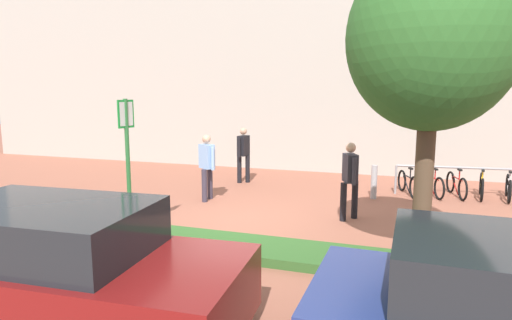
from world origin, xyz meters
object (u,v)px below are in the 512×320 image
(bike_at_sign, at_px, (134,220))
(bike_rack_cluster, at_px, (457,184))
(bollard_steel, at_px, (374,182))
(person_shirt_blue, at_px, (207,163))
(parking_sign_post, at_px, (127,149))
(car_maroon_wagon, at_px, (58,271))
(person_suited_navy, at_px, (243,151))
(person_suited_dark, at_px, (350,176))
(tree_sidewalk, at_px, (432,39))

(bike_at_sign, xyz_separation_m, bike_rack_cluster, (6.30, 5.64, -0.00))
(bollard_steel, height_order, person_shirt_blue, person_shirt_blue)
(bollard_steel, bearing_deg, parking_sign_post, -131.59)
(parking_sign_post, distance_m, bollard_steel, 6.51)
(bike_at_sign, xyz_separation_m, bollard_steel, (4.20, 4.70, 0.10))
(car_maroon_wagon, bearing_deg, person_suited_navy, 96.01)
(bike_rack_cluster, xyz_separation_m, car_maroon_wagon, (-5.17, -8.82, 0.41))
(parking_sign_post, bearing_deg, bollard_steel, 48.41)
(bike_rack_cluster, relative_size, person_suited_dark, 1.86)
(bollard_steel, bearing_deg, person_shirt_blue, -159.34)
(tree_sidewalk, xyz_separation_m, person_suited_navy, (-4.98, 5.54, -2.58))
(person_suited_navy, xyz_separation_m, person_suited_dark, (3.59, -3.02, 0.00))
(bike_rack_cluster, xyz_separation_m, person_suited_navy, (-6.09, -0.06, 0.64))
(bike_at_sign, distance_m, person_suited_dark, 4.62)
(bike_at_sign, height_order, person_shirt_blue, person_shirt_blue)
(person_shirt_blue, relative_size, person_suited_navy, 1.00)
(tree_sidewalk, relative_size, person_shirt_blue, 2.88)
(tree_sidewalk, xyz_separation_m, car_maroon_wagon, (-4.05, -3.22, -2.81))
(bollard_steel, xyz_separation_m, person_suited_dark, (-0.40, -2.15, 0.53))
(tree_sidewalk, distance_m, bike_rack_cluster, 6.56)
(tree_sidewalk, distance_m, person_suited_navy, 7.88)
(bike_at_sign, bearing_deg, person_shirt_blue, 88.36)
(tree_sidewalk, relative_size, bike_rack_cluster, 1.55)
(bollard_steel, relative_size, person_suited_navy, 0.52)
(bollard_steel, relative_size, person_shirt_blue, 0.52)
(car_maroon_wagon, bearing_deg, bike_rack_cluster, 59.65)
(person_suited_dark, bearing_deg, person_suited_navy, 139.95)
(bike_at_sign, xyz_separation_m, person_suited_navy, (0.21, 5.57, 0.63))
(person_suited_navy, xyz_separation_m, car_maroon_wagon, (0.92, -8.76, -0.23))
(parking_sign_post, xyz_separation_m, bike_at_sign, (0.04, 0.07, -1.39))
(person_suited_navy, height_order, car_maroon_wagon, person_suited_navy)
(bike_at_sign, relative_size, bike_rack_cluster, 0.51)
(parking_sign_post, bearing_deg, person_suited_dark, 34.37)
(person_suited_navy, bearing_deg, car_maroon_wagon, -83.99)
(tree_sidewalk, height_order, person_suited_navy, tree_sidewalk)
(parking_sign_post, distance_m, person_suited_navy, 5.70)
(bollard_steel, distance_m, person_suited_navy, 4.11)
(person_suited_navy, distance_m, person_suited_dark, 4.69)
(bike_at_sign, relative_size, car_maroon_wagon, 0.37)
(tree_sidewalk, distance_m, bollard_steel, 5.70)
(tree_sidewalk, relative_size, car_maroon_wagon, 1.13)
(bike_rack_cluster, bearing_deg, tree_sidewalk, -101.25)
(parking_sign_post, distance_m, person_shirt_blue, 3.31)
(bollard_steel, xyz_separation_m, person_shirt_blue, (-4.10, -1.55, 0.53))
(parking_sign_post, xyz_separation_m, bike_rack_cluster, (6.34, 5.70, -1.39))
(person_suited_dark, height_order, car_maroon_wagon, person_suited_dark)
(bike_rack_cluster, height_order, person_suited_navy, person_suited_navy)
(bike_rack_cluster, height_order, person_suited_dark, person_suited_dark)
(person_shirt_blue, bearing_deg, person_suited_navy, 87.18)
(parking_sign_post, xyz_separation_m, person_suited_dark, (3.84, 2.62, -0.76))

